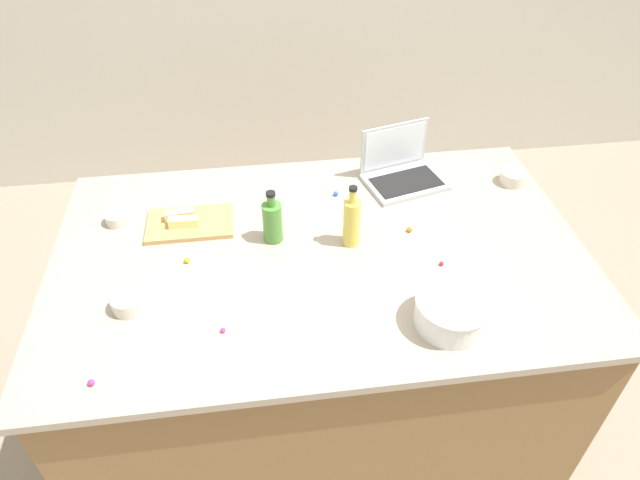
% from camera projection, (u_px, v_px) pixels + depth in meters
% --- Properties ---
extents(ground_plane, '(12.00, 12.00, 0.00)m').
position_uv_depth(ground_plane, '(320.00, 396.00, 2.57)').
color(ground_plane, gray).
extents(island_counter, '(1.89, 1.17, 0.90)m').
position_uv_depth(island_counter, '(320.00, 333.00, 2.27)').
color(island_counter, olive).
rests_on(island_counter, ground).
extents(laptop, '(0.36, 0.30, 0.22)m').
position_uv_depth(laptop, '(401.00, 170.00, 2.29)').
color(laptop, '#B7B7BC').
rests_on(laptop, island_counter).
extents(mixing_bowl_large, '(0.23, 0.23, 0.10)m').
position_uv_depth(mixing_bowl_large, '(452.00, 311.00, 1.69)').
color(mixing_bowl_large, white).
rests_on(mixing_bowl_large, island_counter).
extents(bottle_oil, '(0.06, 0.06, 0.24)m').
position_uv_depth(bottle_oil, '(352.00, 221.00, 1.95)').
color(bottle_oil, '#DBC64C').
rests_on(bottle_oil, island_counter).
extents(bottle_olive, '(0.07, 0.07, 0.21)m').
position_uv_depth(bottle_olive, '(272.00, 221.00, 1.98)').
color(bottle_olive, '#4C8C38').
rests_on(bottle_olive, island_counter).
extents(cutting_board, '(0.32, 0.20, 0.02)m').
position_uv_depth(cutting_board, '(190.00, 223.00, 2.08)').
color(cutting_board, tan).
rests_on(cutting_board, island_counter).
extents(butter_stick_left, '(0.11, 0.04, 0.04)m').
position_uv_depth(butter_stick_left, '(184.00, 222.00, 2.05)').
color(butter_stick_left, '#F4E58C').
rests_on(butter_stick_left, cutting_board).
extents(butter_stick_right, '(0.11, 0.04, 0.04)m').
position_uv_depth(butter_stick_right, '(180.00, 215.00, 2.08)').
color(butter_stick_right, '#F4E58C').
rests_on(butter_stick_right, cutting_board).
extents(ramekin_small, '(0.10, 0.10, 0.05)m').
position_uv_depth(ramekin_small, '(513.00, 177.00, 2.29)').
color(ramekin_small, beige).
rests_on(ramekin_small, island_counter).
extents(ramekin_medium, '(0.10, 0.10, 0.05)m').
position_uv_depth(ramekin_medium, '(128.00, 303.00, 1.76)').
color(ramekin_medium, beige).
rests_on(ramekin_medium, island_counter).
extents(ramekin_wide, '(0.09, 0.09, 0.04)m').
position_uv_depth(ramekin_wide, '(117.00, 218.00, 2.09)').
color(ramekin_wide, beige).
rests_on(ramekin_wide, island_counter).
extents(candy_0, '(0.02, 0.02, 0.02)m').
position_uv_depth(candy_0, '(187.00, 261.00, 1.93)').
color(candy_0, yellow).
rests_on(candy_0, island_counter).
extents(candy_1, '(0.02, 0.02, 0.02)m').
position_uv_depth(candy_1, '(336.00, 194.00, 2.23)').
color(candy_1, blue).
rests_on(candy_1, island_counter).
extents(candy_2, '(0.02, 0.02, 0.02)m').
position_uv_depth(candy_2, '(91.00, 383.00, 1.55)').
color(candy_2, '#CC3399').
rests_on(candy_2, island_counter).
extents(candy_3, '(0.02, 0.02, 0.02)m').
position_uv_depth(candy_3, '(125.00, 291.00, 1.82)').
color(candy_3, orange).
rests_on(candy_3, island_counter).
extents(candy_4, '(0.02, 0.02, 0.02)m').
position_uv_depth(candy_4, '(223.00, 330.00, 1.69)').
color(candy_4, '#CC3399').
rests_on(candy_4, island_counter).
extents(candy_5, '(0.01, 0.01, 0.01)m').
position_uv_depth(candy_5, '(394.00, 174.00, 2.34)').
color(candy_5, orange).
rests_on(candy_5, island_counter).
extents(candy_6, '(0.02, 0.02, 0.02)m').
position_uv_depth(candy_6, '(441.00, 264.00, 1.92)').
color(candy_6, red).
rests_on(candy_6, island_counter).
extents(candy_7, '(0.02, 0.02, 0.02)m').
position_uv_depth(candy_7, '(409.00, 230.00, 2.06)').
color(candy_7, orange).
rests_on(candy_7, island_counter).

